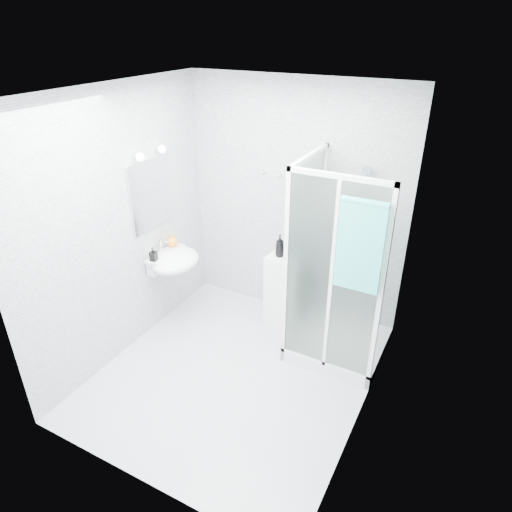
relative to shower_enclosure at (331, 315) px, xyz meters
The scene contains 12 objects.
room 1.33m from the shower_enclosure, 131.13° to the right, with size 2.40×2.60×2.60m.
shower_enclosure is the anchor object (origin of this frame).
wall_basin 1.72m from the shower_enclosure, 169.19° to the right, with size 0.46×0.56×0.35m.
mirror 2.16m from the shower_enclosure, behind, with size 0.02×0.60×0.70m, color white.
vanity_lights 2.35m from the shower_enclosure, behind, with size 0.10×0.40×0.08m.
wall_hooks 1.57m from the shower_enclosure, 151.98° to the left, with size 0.23×0.06×0.03m.
storage_cabinet 0.69m from the shower_enclosure, 156.78° to the left, with size 0.37×0.38×0.83m.
hand_towel 1.15m from the shower_enclosure, 52.79° to the right, with size 0.37×0.05×0.79m.
shampoo_bottle_a 0.88m from the shower_enclosure, 160.56° to the left, with size 0.09×0.09×0.24m, color black.
shampoo_bottle_b 0.83m from the shower_enclosure, 152.63° to the left, with size 0.11×0.11×0.24m, color #0E1454.
soap_dispenser_orange 1.85m from the shower_enclosure, behind, with size 0.12×0.12×0.15m, color orange.
soap_dispenser_black 1.89m from the shower_enclosure, 163.87° to the right, with size 0.06×0.07×0.14m, color black.
Camera 1 is at (1.75, -2.87, 3.07)m, focal length 32.00 mm.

